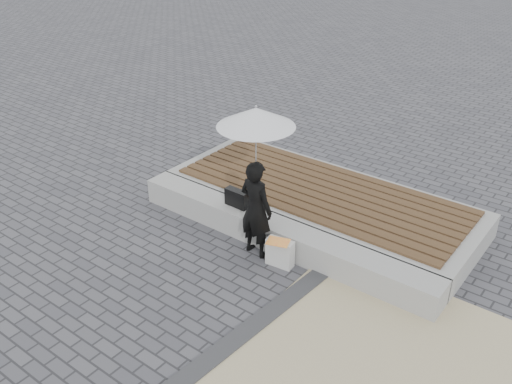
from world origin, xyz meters
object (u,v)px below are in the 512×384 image
Objects in this scene: canvas_tote at (280,253)px; woman at (256,209)px; seating_ledge at (278,234)px; handbag at (237,198)px; parasol at (256,117)px.

woman is at bearing 168.88° from canvas_tote.
seating_ledge is 13.01× the size of handbag.
parasol is at bearing -27.45° from handbag.
parasol is at bearing 168.88° from canvas_tote.
canvas_tote is (1.08, -0.39, -0.33)m from handbag.
canvas_tote is at bearing -18.29° from handbag.
seating_ledge is 0.64m from woman.
handbag reaches higher than seating_ledge.
parasol reaches higher than woman.
handbag is (-0.63, 0.35, -0.20)m from woman.
woman is 1.36m from parasol.
parasol reaches higher than handbag.
woman reaches higher than handbag.
woman is 0.69m from canvas_tote.
seating_ledge is 0.47m from canvas_tote.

